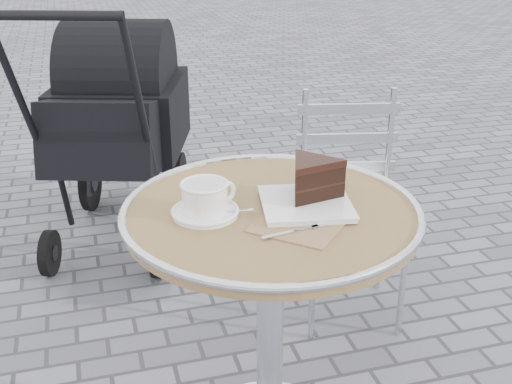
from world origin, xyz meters
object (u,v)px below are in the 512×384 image
object	(u,v)px
baby_stroller	(117,131)
bistro_chair	(349,179)
cake_plate_set	(311,184)
cafe_table	(271,268)
cappuccino_set	(206,201)

from	to	relation	value
baby_stroller	bistro_chair	bearing A→B (deg)	-29.12
baby_stroller	cake_plate_set	bearing A→B (deg)	-57.93
bistro_chair	cake_plate_set	bearing A→B (deg)	-109.60
bistro_chair	baby_stroller	xyz separation A→B (m)	(-0.75, 0.80, -0.01)
cake_plate_set	cafe_table	bearing A→B (deg)	-169.72
baby_stroller	cafe_table	bearing A→B (deg)	-61.67
bistro_chair	baby_stroller	world-z (taller)	baby_stroller
cafe_table	baby_stroller	size ratio (longest dim) A/B	0.65
cafe_table	cake_plate_set	distance (m)	0.24
cappuccino_set	cake_plate_set	xyz separation A→B (m)	(0.25, -0.01, 0.02)
cappuccino_set	bistro_chair	distance (m)	0.93
cafe_table	bistro_chair	distance (m)	0.79
cafe_table	baby_stroller	bearing A→B (deg)	100.50
cappuccino_set	cake_plate_set	size ratio (longest dim) A/B	0.53
cappuccino_set	bistro_chair	bearing A→B (deg)	25.40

